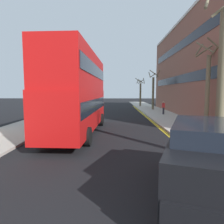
{
  "coord_description": "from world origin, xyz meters",
  "views": [
    {
      "loc": [
        0.72,
        -0.4,
        2.95
      ],
      "look_at": [
        0.5,
        11.0,
        1.8
      ],
      "focal_mm": 32.25,
      "sensor_mm": 36.0,
      "label": 1
    }
  ],
  "objects": [
    {
      "name": "sidewalk_right",
      "position": [
        6.5,
        16.0,
        0.07
      ],
      "size": [
        4.0,
        80.0,
        0.14
      ],
      "primitive_type": "cube",
      "color": "#ADA89E",
      "rests_on": "ground"
    },
    {
      "name": "sidewalk_left",
      "position": [
        -6.5,
        16.0,
        0.07
      ],
      "size": [
        4.0,
        80.0,
        0.14
      ],
      "primitive_type": "cube",
      "color": "#ADA89E",
      "rests_on": "ground"
    },
    {
      "name": "kerb_line_outer",
      "position": [
        4.4,
        14.0,
        0.0
      ],
      "size": [
        0.1,
        56.0,
        0.01
      ],
      "primitive_type": "cube",
      "color": "yellow",
      "rests_on": "ground"
    },
    {
      "name": "kerb_line_inner",
      "position": [
        4.24,
        14.0,
        0.0
      ],
      "size": [
        0.1,
        56.0,
        0.01
      ],
      "primitive_type": "cube",
      "color": "yellow",
      "rests_on": "ground"
    },
    {
      "name": "double_decker_bus_away",
      "position": [
        -1.92,
        13.73,
        3.03
      ],
      "size": [
        3.09,
        10.89,
        5.64
      ],
      "color": "#B20F0F",
      "rests_on": "ground"
    },
    {
      "name": "taxi_minivan",
      "position": [
        3.15,
        4.86,
        1.07
      ],
      "size": [
        3.39,
        5.16,
        2.12
      ],
      "color": "black",
      "rests_on": "ground"
    },
    {
      "name": "pedestrian_far",
      "position": [
        6.68,
        24.79,
        0.99
      ],
      "size": [
        0.34,
        0.22,
        1.62
      ],
      "color": "#2D2D38",
      "rests_on": "sidewalk_right"
    },
    {
      "name": "street_tree_near",
      "position": [
        7.95,
        15.73,
        3.48
      ],
      "size": [
        2.09,
        2.18,
        6.79
      ],
      "color": "#6B6047",
      "rests_on": "sidewalk_right"
    },
    {
      "name": "street_tree_mid",
      "position": [
        6.67,
        31.94,
        3.08
      ],
      "size": [
        1.72,
        1.75,
        6.24
      ],
      "color": "#6B6047",
      "rests_on": "sidewalk_right"
    },
    {
      "name": "street_tree_far",
      "position": [
        5.5,
        39.12,
        2.78
      ],
      "size": [
        1.93,
        1.85,
        5.48
      ],
      "color": "#6B6047",
      "rests_on": "sidewalk_right"
    },
    {
      "name": "street_tree_distant",
      "position": [
        5.05,
        7.94,
        3.48
      ],
      "size": [
        2.03,
        2.12,
        7.12
      ],
      "color": "#6B6047",
      "rests_on": "sidewalk_right"
    },
    {
      "name": "townhouse_terrace_right",
      "position": [
        13.5,
        24.87,
        5.89
      ],
      "size": [
        10.08,
        28.0,
        11.77
      ],
      "color": "brown",
      "rests_on": "ground"
    }
  ]
}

